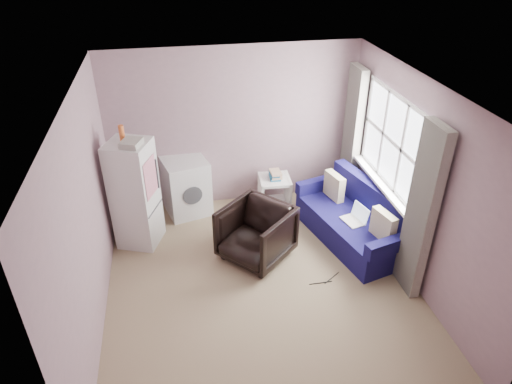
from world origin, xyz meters
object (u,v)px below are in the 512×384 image
(armchair, at_px, (256,231))
(sofa, at_px, (355,221))
(fridge, at_px, (135,194))
(side_table, at_px, (274,190))
(washing_machine, at_px, (186,185))

(armchair, distance_m, sofa, 1.48)
(fridge, bearing_deg, side_table, 34.87)
(washing_machine, xyz_separation_m, sofa, (2.31, -1.19, -0.17))
(armchair, distance_m, washing_machine, 1.57)
(armchair, distance_m, fridge, 1.72)
(armchair, xyz_separation_m, sofa, (1.47, 0.14, -0.13))
(washing_machine, distance_m, sofa, 2.60)
(side_table, distance_m, sofa, 1.40)
(washing_machine, distance_m, side_table, 1.38)
(side_table, height_order, sofa, sofa)
(fridge, relative_size, side_table, 2.70)
(side_table, bearing_deg, sofa, -47.72)
(fridge, bearing_deg, armchair, -2.40)
(armchair, relative_size, washing_machine, 0.95)
(washing_machine, bearing_deg, sofa, -41.67)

